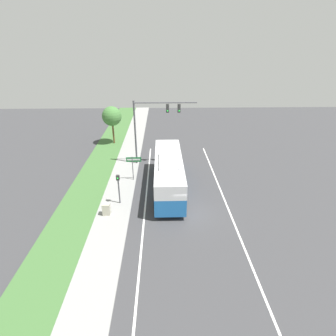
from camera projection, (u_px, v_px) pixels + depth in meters
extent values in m
plane|color=#38383A|center=(187.00, 213.00, 22.07)|extent=(80.00, 80.00, 0.00)
cube|color=gray|center=(113.00, 213.00, 21.90)|extent=(2.80, 80.00, 0.12)
cube|color=#3D6633|center=(75.00, 214.00, 21.83)|extent=(3.60, 80.00, 0.10)
cube|color=silver|center=(145.00, 214.00, 21.99)|extent=(0.14, 30.00, 0.01)
cube|color=silver|center=(230.00, 212.00, 22.16)|extent=(0.14, 30.00, 0.01)
cube|color=#236BB7|center=(169.00, 178.00, 25.31)|extent=(2.56, 10.63, 1.53)
cube|color=silver|center=(169.00, 165.00, 24.71)|extent=(2.56, 10.63, 1.26)
cube|color=black|center=(169.00, 169.00, 24.89)|extent=(2.60, 9.78, 0.95)
cube|color=silver|center=(169.00, 161.00, 23.66)|extent=(1.79, 3.72, 0.24)
cylinder|color=black|center=(156.00, 169.00, 28.52)|extent=(0.28, 1.09, 1.09)
cylinder|color=black|center=(179.00, 169.00, 28.58)|extent=(0.28, 1.09, 1.09)
cylinder|color=black|center=(155.00, 202.00, 22.57)|extent=(0.28, 1.09, 1.09)
cylinder|color=black|center=(184.00, 202.00, 22.63)|extent=(0.28, 1.09, 1.09)
cylinder|color=#4C4C51|center=(135.00, 134.00, 29.53)|extent=(0.20, 0.20, 7.43)
cylinder|color=#4C4C51|center=(165.00, 103.00, 28.12)|extent=(6.82, 0.14, 0.14)
cube|color=#2D2D2D|center=(168.00, 108.00, 28.39)|extent=(0.32, 0.28, 0.90)
sphere|color=#1ED838|center=(168.00, 111.00, 28.34)|extent=(0.18, 0.18, 0.18)
cube|color=#2D2D2D|center=(179.00, 108.00, 28.42)|extent=(0.32, 0.28, 0.90)
sphere|color=#1ED838|center=(179.00, 111.00, 28.37)|extent=(0.18, 0.18, 0.18)
cylinder|color=#4C4C51|center=(119.00, 190.00, 22.69)|extent=(0.12, 0.12, 2.87)
cube|color=#2D2D2D|center=(118.00, 178.00, 22.17)|extent=(0.28, 0.24, 0.44)
sphere|color=#1ED838|center=(118.00, 178.00, 22.03)|extent=(0.14, 0.14, 0.14)
cylinder|color=#4C4C51|center=(133.00, 169.00, 26.74)|extent=(0.08, 0.08, 2.68)
cube|color=#196B33|center=(134.00, 160.00, 26.30)|extent=(1.52, 0.03, 0.50)
cube|color=white|center=(134.00, 160.00, 26.28)|extent=(1.29, 0.01, 0.18)
cube|color=#B7B29E|center=(106.00, 209.00, 21.47)|extent=(0.61, 0.50, 1.03)
cylinder|color=brown|center=(113.00, 133.00, 36.67)|extent=(0.24, 0.24, 3.08)
sphere|color=#427538|center=(112.00, 116.00, 35.67)|extent=(2.65, 2.65, 2.65)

